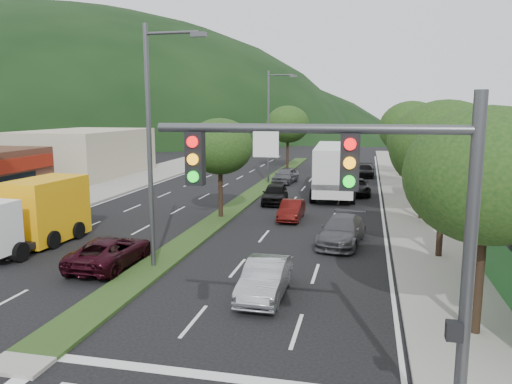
% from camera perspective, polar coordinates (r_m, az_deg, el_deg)
% --- Properties ---
extents(ground, '(160.00, 160.00, 0.00)m').
position_cam_1_polar(ground, '(15.49, -24.34, -16.92)').
color(ground, black).
rests_on(ground, ground).
extents(sidewalk_right, '(5.00, 90.00, 0.15)m').
position_cam_1_polar(sidewalk_right, '(36.74, 18.33, -1.36)').
color(sidewalk_right, gray).
rests_on(sidewalk_right, ground).
extents(sidewalk_left, '(6.00, 90.00, 0.15)m').
position_cam_1_polar(sidewalk_left, '(42.50, -18.28, 0.06)').
color(sidewalk_left, gray).
rests_on(sidewalk_left, ground).
extents(median, '(1.60, 56.00, 0.12)m').
position_cam_1_polar(median, '(40.44, 0.01, 0.06)').
color(median, '#223B15').
rests_on(median, ground).
extents(traffic_signal, '(6.12, 0.40, 7.00)m').
position_cam_1_polar(traffic_signal, '(9.62, 14.27, -2.95)').
color(traffic_signal, '#47494C').
rests_on(traffic_signal, ground).
extents(bldg_left_far, '(9.00, 14.00, 4.60)m').
position_cam_1_polar(bldg_left_far, '(52.98, -19.02, 4.22)').
color(bldg_left_far, '#BBB494').
rests_on(bldg_left_far, ground).
extents(bldg_right_far, '(10.00, 16.00, 5.20)m').
position_cam_1_polar(bldg_right_far, '(56.14, 23.74, 4.51)').
color(bldg_right_far, '#BBB494').
rests_on(bldg_right_far, ground).
extents(hill_far, '(176.00, 132.00, 82.00)m').
position_cam_1_polar(hill_far, '(150.13, -23.76, 6.12)').
color(hill_far, black).
rests_on(hill_far, ground).
extents(tree_r_a, '(4.60, 4.60, 6.63)m').
position_cam_1_polar(tree_r_a, '(15.41, 24.87, 1.71)').
color(tree_r_a, black).
rests_on(tree_r_a, sidewalk_right).
extents(tree_r_b, '(4.80, 4.80, 6.94)m').
position_cam_1_polar(tree_r_b, '(23.23, 20.81, 4.83)').
color(tree_r_b, black).
rests_on(tree_r_b, sidewalk_right).
extents(tree_r_c, '(4.40, 4.40, 6.48)m').
position_cam_1_polar(tree_r_c, '(31.17, 18.74, 5.43)').
color(tree_r_c, black).
rests_on(tree_r_c, sidewalk_right).
extents(tree_r_d, '(5.00, 5.00, 7.17)m').
position_cam_1_polar(tree_r_d, '(41.10, 17.34, 6.96)').
color(tree_r_d, black).
rests_on(tree_r_d, sidewalk_right).
extents(tree_r_e, '(4.60, 4.60, 6.71)m').
position_cam_1_polar(tree_r_e, '(51.08, 16.44, 7.09)').
color(tree_r_e, black).
rests_on(tree_r_e, sidewalk_right).
extents(tree_med_near, '(4.00, 4.00, 6.02)m').
position_cam_1_polar(tree_med_near, '(30.30, -4.13, 5.20)').
color(tree_med_near, black).
rests_on(tree_med_near, median).
extents(tree_med_far, '(4.80, 4.80, 6.94)m').
position_cam_1_polar(tree_med_far, '(55.65, 3.64, 7.73)').
color(tree_med_far, black).
rests_on(tree_med_far, median).
extents(streetlight_near, '(2.60, 0.25, 10.00)m').
position_cam_1_polar(streetlight_near, '(20.79, -11.61, 6.28)').
color(streetlight_near, '#47494C').
rests_on(streetlight_near, ground).
extents(streetlight_mid, '(2.60, 0.25, 10.00)m').
position_cam_1_polar(streetlight_mid, '(44.77, 1.68, 8.07)').
color(streetlight_mid, '#47494C').
rests_on(streetlight_mid, ground).
extents(sedan_silver, '(1.43, 4.06, 1.33)m').
position_cam_1_polar(sedan_silver, '(18.14, 1.09, -9.85)').
color(sedan_silver, '#A1A3A8').
rests_on(sedan_silver, ground).
extents(suv_maroon, '(2.19, 4.72, 1.31)m').
position_cam_1_polar(suv_maroon, '(22.31, -16.27, -6.56)').
color(suv_maroon, black).
rests_on(suv_maroon, ground).
extents(car_queue_a, '(1.98, 4.26, 1.41)m').
position_cam_1_polar(car_queue_a, '(35.60, 2.19, -0.18)').
color(car_queue_a, black).
rests_on(car_queue_a, ground).
extents(car_queue_b, '(2.54, 4.95, 1.38)m').
position_cam_1_polar(car_queue_b, '(25.27, 9.79, -4.37)').
color(car_queue_b, '#4A494E').
rests_on(car_queue_b, ground).
extents(car_queue_c, '(1.27, 3.61, 1.19)m').
position_cam_1_polar(car_queue_c, '(30.46, 4.08, -2.06)').
color(car_queue_c, '#4B0F0C').
rests_on(car_queue_c, ground).
extents(car_queue_d, '(2.33, 4.58, 1.24)m').
position_cam_1_polar(car_queue_d, '(39.99, 11.39, 0.58)').
color(car_queue_d, black).
rests_on(car_queue_d, ground).
extents(car_queue_e, '(2.18, 4.41, 1.44)m').
position_cam_1_polar(car_queue_e, '(45.49, 3.40, 1.93)').
color(car_queue_e, '#55555B').
rests_on(car_queue_e, ground).
extents(car_queue_f, '(1.71, 4.17, 1.21)m').
position_cam_1_polar(car_queue_f, '(51.01, 12.38, 2.41)').
color(car_queue_f, black).
rests_on(car_queue_f, ground).
extents(box_truck, '(2.87, 6.68, 3.23)m').
position_cam_1_polar(box_truck, '(26.72, -23.88, -2.45)').
color(box_truck, white).
rests_on(box_truck, ground).
extents(motorhome, '(3.60, 10.26, 3.89)m').
position_cam_1_polar(motorhome, '(39.39, 8.94, 2.64)').
color(motorhome, silver).
rests_on(motorhome, ground).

